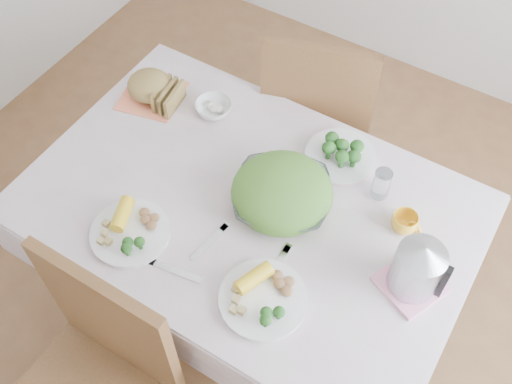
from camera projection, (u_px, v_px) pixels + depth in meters
The scene contains 18 objects.
floor at pixel (250, 302), 2.65m from camera, with size 3.60×3.60×0.00m, color brown.
dining_table at pixel (249, 260), 2.35m from camera, with size 1.40×0.90×0.75m, color brown.
tablecloth at pixel (248, 205), 2.04m from camera, with size 1.50×1.00×0.01m, color beige.
chair_far at pixel (319, 115), 2.68m from camera, with size 0.46×0.46×1.02m, color brown.
salad_bowl at pixel (282, 197), 2.00m from camera, with size 0.32×0.32×0.08m, color white.
dinner_plate_left at pixel (130, 233), 1.95m from camera, with size 0.26×0.26×0.02m, color white.
dinner_plate_right at pixel (263, 299), 1.81m from camera, with size 0.27×0.27×0.02m, color white.
broccoli_plate at pixel (340, 157), 2.14m from camera, with size 0.26×0.26×0.02m, color beige.
napkin at pixel (152, 96), 2.33m from camera, with size 0.23×0.23×0.00m, color #FF8357.
bread_loaf at pixel (150, 85), 2.28m from camera, with size 0.17×0.16×0.10m, color olive.
fruit_bowl at pixel (214, 108), 2.26m from camera, with size 0.14×0.14×0.04m, color white.
yellow_mug at pixel (404, 223), 1.94m from camera, with size 0.09×0.09×0.07m, color yellow.
glass_tumbler at pixel (382, 182), 2.00m from camera, with size 0.06×0.06×0.12m, color white.
pink_tray at pixel (410, 284), 1.85m from camera, with size 0.18×0.18×0.01m, color #FE9BBC.
electric_kettle at pixel (418, 266), 1.75m from camera, with size 0.15×0.15×0.21m, color #B2B5BA.
fork_left at pixel (209, 242), 1.94m from camera, with size 0.02×0.17×0.00m, color silver.
fork_right at pixel (276, 267), 1.89m from camera, with size 0.02×0.17×0.00m, color silver.
knife at pixel (174, 270), 1.88m from camera, with size 0.02×0.20×0.00m, color silver.
Camera 1 is at (0.63, -0.97, 2.43)m, focal length 42.00 mm.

